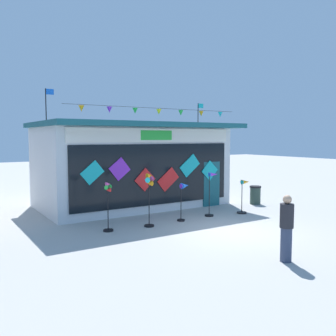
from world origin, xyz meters
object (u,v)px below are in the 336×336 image
at_px(wind_spinner_left, 149,189).
at_px(wind_spinner_center_left, 184,193).
at_px(wind_spinner_center_right, 212,190).
at_px(kite_shop_building, 132,164).
at_px(wind_spinner_far_left, 108,203).
at_px(person_mid_plaza, 287,228).
at_px(trash_bin, 255,195).
at_px(wind_spinner_right, 244,194).

distance_m(wind_spinner_left, wind_spinner_center_left, 1.58).
bearing_deg(wind_spinner_center_left, wind_spinner_center_right, 4.21).
bearing_deg(kite_shop_building, wind_spinner_center_right, -67.51).
relative_size(wind_spinner_far_left, wind_spinner_left, 0.88).
distance_m(wind_spinner_center_left, person_mid_plaza, 5.11).
bearing_deg(wind_spinner_left, trash_bin, 10.44).
relative_size(wind_spinner_right, person_mid_plaza, 0.82).
distance_m(wind_spinner_far_left, wind_spinner_center_left, 3.01).
xyz_separation_m(wind_spinner_right, person_mid_plaza, (-3.30, -4.89, 0.07)).
relative_size(kite_shop_building, wind_spinner_right, 6.13).
bearing_deg(wind_spinner_far_left, wind_spinner_right, -2.27).
bearing_deg(wind_spinner_center_left, person_mid_plaza, -95.17).
distance_m(wind_spinner_far_left, trash_bin, 7.85).
xyz_separation_m(kite_shop_building, trash_bin, (4.92, -2.84, -1.45)).
bearing_deg(wind_spinner_right, trash_bin, 32.34).
relative_size(kite_shop_building, trash_bin, 9.95).
height_order(kite_shop_building, trash_bin, kite_shop_building).
relative_size(wind_spinner_center_left, person_mid_plaza, 0.84).
relative_size(wind_spinner_far_left, person_mid_plaza, 0.98).
distance_m(wind_spinner_center_right, wind_spinner_right, 1.50).
relative_size(wind_spinner_far_left, wind_spinner_center_right, 0.95).
xyz_separation_m(wind_spinner_far_left, person_mid_plaza, (2.54, -5.13, -0.09)).
xyz_separation_m(kite_shop_building, wind_spinner_center_left, (0.16, -3.86, -0.86)).
height_order(wind_spinner_left, wind_spinner_center_left, wind_spinner_left).
bearing_deg(wind_spinner_left, wind_spinner_far_left, 172.91).
xyz_separation_m(kite_shop_building, person_mid_plaza, (-0.30, -8.95, -1.02)).
bearing_deg(wind_spinner_right, wind_spinner_center_right, 168.27).
height_order(wind_spinner_far_left, wind_spinner_center_left, wind_spinner_far_left).
height_order(wind_spinner_center_left, wind_spinner_right, wind_spinner_center_left).
xyz_separation_m(wind_spinner_left, wind_spinner_right, (4.39, -0.05, -0.53)).
height_order(kite_shop_building, wind_spinner_far_left, kite_shop_building).
xyz_separation_m(wind_spinner_center_right, person_mid_plaza, (-1.86, -5.19, -0.19)).
height_order(wind_spinner_far_left, wind_spinner_center_right, wind_spinner_center_right).
height_order(wind_spinner_left, wind_spinner_center_right, wind_spinner_left).
relative_size(wind_spinner_left, person_mid_plaza, 1.12).
bearing_deg(wind_spinner_far_left, wind_spinner_left, -7.09).
height_order(kite_shop_building, wind_spinner_left, kite_shop_building).
distance_m(wind_spinner_right, trash_bin, 2.30).
bearing_deg(wind_spinner_center_right, wind_spinner_center_left, -175.79).
xyz_separation_m(person_mid_plaza, trash_bin, (5.22, 6.11, -0.43)).
distance_m(kite_shop_building, wind_spinner_right, 5.16).
distance_m(wind_spinner_center_left, trash_bin, 4.91).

